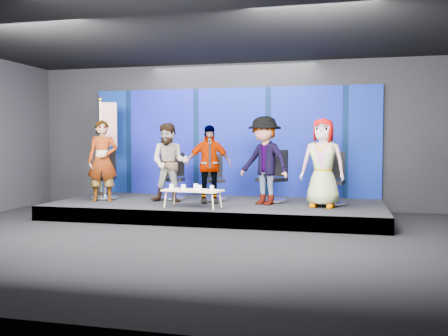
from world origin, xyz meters
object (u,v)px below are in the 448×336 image
Objects in this scene: mug_e at (212,188)px; flag_stand at (106,144)px; panelist_a at (103,161)px; mug_c at (196,186)px; chair_d at (273,185)px; mug_d at (200,188)px; chair_b at (173,184)px; panelist_c at (209,164)px; coffee_table at (193,191)px; mug_a at (171,186)px; panelist_d at (264,161)px; chair_e at (332,187)px; mug_b at (183,187)px; panelist_e at (323,163)px; panelist_b at (170,163)px; chair_a at (105,183)px; chair_c at (214,185)px.

mug_e is 3.48m from flag_stand.
flag_stand is (-0.39, 0.93, 0.36)m from panelist_a.
mug_c is 0.42m from mug_e.
chair_d is 1.88m from mug_d.
chair_b reaches higher than mug_e.
chair_d is at bearing 48.30° from mug_d.
mug_e is (0.29, -0.84, -0.42)m from panelist_c.
mug_a is at bearing 167.14° from coffee_table.
chair_e is at bearing 41.51° from panelist_d.
mug_b is at bearing 178.54° from mug_d.
panelist_e is (-0.18, -0.47, 0.53)m from chair_e.
panelist_b is at bearing -137.40° from chair_d.
coffee_table is at bearing -119.62° from panelist_d.
panelist_d is 1.64m from coffee_table.
chair_e is 11.21× the size of mug_d.
panelist_a reaches higher than mug_d.
panelist_d reaches higher than panelist_c.
chair_e is (3.52, -0.14, 0.01)m from chair_b.
panelist_b is 2.06m from panelist_d.
panelist_b is at bearing -86.92° from chair_b.
chair_a is 2.13m from mug_a.
mug_d is 0.04× the size of flag_stand.
flag_stand is (-2.45, 1.57, 0.84)m from mug_b.
mug_c is at bearing -117.05° from panelist_c.
panelist_e reaches higher than chair_e.
chair_a reaches higher than mug_d.
chair_d is 2.11m from mug_b.
panelist_e is (3.35, -0.62, 0.54)m from chair_b.
mug_c is (-2.48, -0.50, -0.47)m from panelist_e.
mug_d is at bearing -18.02° from mug_a.
panelist_c is 0.90× the size of panelist_d.
chair_e is 10.46× the size of mug_c.
panelist_c is at bearing -33.39° from chair_b.
panelist_e is at bearing -17.97° from chair_b.
flag_stand reaches higher than mug_c.
chair_c is (2.32, 0.75, -0.55)m from panelist_a.
chair_e is at bearing 17.63° from mug_a.
mug_d is (2.40, -0.65, -0.48)m from panelist_a.
mug_c is 0.29m from mug_d.
chair_d reaches higher than chair_e.
panelist_b is 0.96× the size of panelist_e.
coffee_table is at bearing 174.08° from mug_e.
flag_stand is (-1.86, 0.72, 0.40)m from panelist_b.
panelist_e is (1.19, -0.16, -0.03)m from panelist_d.
panelist_e is 1.44× the size of coffee_table.
chair_c is (0.94, 0.04, -0.01)m from chair_b.
chair_b is 2.00m from flag_stand.
flag_stand is at bearing 153.19° from mug_c.
chair_b is 10.79× the size of mug_d.
chair_d is at bearing 41.34° from mug_b.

